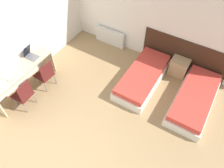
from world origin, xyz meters
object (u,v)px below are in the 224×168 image
object	(u,v)px
bed_near_door	(194,99)
nightstand	(179,67)
chair_near_laptop	(45,74)
laptop	(30,55)
chair_near_notebook	(24,94)
bed_near_window	(143,77)

from	to	relation	value
bed_near_door	nightstand	world-z (taller)	nightstand
nightstand	chair_near_laptop	distance (m)	3.65
bed_near_door	nightstand	distance (m)	1.08
nightstand	laptop	world-z (taller)	laptop
chair_near_notebook	bed_near_window	bearing A→B (deg)	43.91
bed_near_window	chair_near_laptop	xyz separation A→B (m)	(-2.13, -1.46, 0.29)
bed_near_door	nightstand	xyz separation A→B (m)	(-0.72, 0.81, 0.06)
nightstand	laptop	distance (m)	4.02
bed_near_window	chair_near_notebook	world-z (taller)	chair_near_notebook
bed_near_window	bed_near_door	world-z (taller)	same
chair_near_notebook	bed_near_door	bearing A→B (deg)	29.63
chair_near_laptop	chair_near_notebook	xyz separation A→B (m)	(0.00, -0.76, 0.00)
chair_near_laptop	chair_near_notebook	bearing A→B (deg)	-85.05
bed_near_door	chair_near_notebook	bearing A→B (deg)	-148.11
chair_near_notebook	laptop	xyz separation A→B (m)	(-0.49, 0.86, 0.35)
nightstand	chair_near_laptop	world-z (taller)	chair_near_laptop
bed_near_door	laptop	world-z (taller)	laptop
bed_near_window	chair_near_laptop	bearing A→B (deg)	-145.61
bed_near_door	chair_near_notebook	size ratio (longest dim) A/B	2.22
bed_near_door	nightstand	size ratio (longest dim) A/B	3.93
bed_near_window	laptop	bearing A→B (deg)	-152.67
chair_near_laptop	bed_near_door	bearing A→B (deg)	27.17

